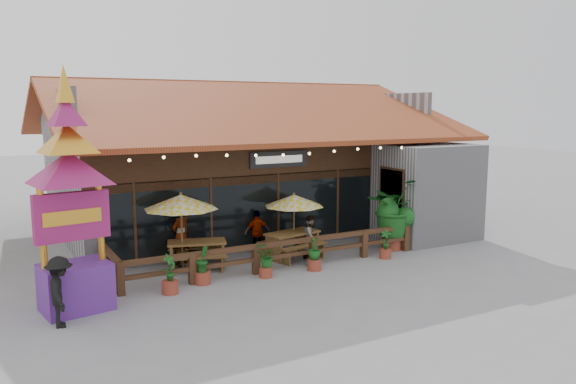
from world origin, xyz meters
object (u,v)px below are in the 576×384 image
thai_sign_tower (69,174)px  pedestrian (60,292)px  umbrella_left (181,202)px  tropical_plant (393,209)px  umbrella_right (294,201)px  picnic_table_right (292,240)px  picnic_table_left (197,250)px

thai_sign_tower → pedestrian: 2.77m
umbrella_left → tropical_plant: size_ratio=1.09×
umbrella_right → thai_sign_tower: thai_sign_tower is taller
thai_sign_tower → tropical_plant: 10.93m
umbrella_left → tropical_plant: bearing=-8.5°
umbrella_left → thai_sign_tower: thai_sign_tower is taller
picnic_table_right → tropical_plant: size_ratio=0.82×
picnic_table_right → thai_sign_tower: 7.82m
umbrella_right → picnic_table_left: bearing=176.9°
picnic_table_left → umbrella_left: bearing=-177.2°
umbrella_right → tropical_plant: 3.60m
umbrella_right → picnic_table_right: (-0.16, -0.18, -1.30)m
tropical_plant → picnic_table_left: bearing=170.7°
pedestrian → picnic_table_right: bearing=-65.0°
umbrella_right → picnic_table_left: (-3.38, 0.18, -1.30)m
umbrella_left → pedestrian: 5.08m
umbrella_left → pedestrian: bearing=-142.2°
picnic_table_left → tropical_plant: 6.97m
umbrella_left → picnic_table_left: bearing=2.8°
thai_sign_tower → pedestrian: thai_sign_tower is taller
tropical_plant → thai_sign_tower: bearing=-174.7°
picnic_table_left → picnic_table_right: (3.21, -0.36, 0.01)m
picnic_table_right → pedestrian: pedestrian is taller
umbrella_left → picnic_table_right: umbrella_left is taller
umbrella_left → picnic_table_right: (3.69, -0.34, -1.54)m
umbrella_left → pedestrian: (-3.88, -3.01, -1.31)m
umbrella_right → picnic_table_right: 1.32m
picnic_table_left → thai_sign_tower: thai_sign_tower is taller
thai_sign_tower → umbrella_right: bearing=14.8°
umbrella_left → picnic_table_left: (0.48, 0.02, -1.55)m
thai_sign_tower → pedestrian: size_ratio=3.91×
picnic_table_right → thai_sign_tower: size_ratio=0.32×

